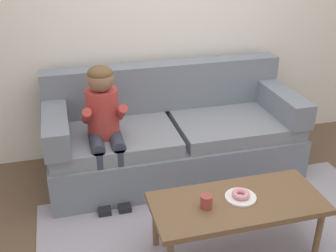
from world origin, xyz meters
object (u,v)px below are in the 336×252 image
object	(u,v)px
mug	(206,201)
person_child	(104,120)
coffee_table	(237,206)
couch	(173,136)
donut	(241,194)
toy_controller	(265,204)

from	to	relation	value
mug	person_child	bearing A→B (deg)	118.16
coffee_table	mug	distance (m)	0.24
couch	mug	bearing A→B (deg)	-95.05
donut	mug	world-z (taller)	mug
coffee_table	donut	xyz separation A→B (m)	(0.03, 0.02, 0.08)
person_child	mug	xyz separation A→B (m)	(0.52, -0.97, -0.20)
coffee_table	donut	bearing A→B (deg)	40.07
couch	donut	world-z (taller)	couch
couch	mug	xyz separation A→B (m)	(-0.10, -1.18, 0.13)
coffee_table	person_child	world-z (taller)	person_child
couch	person_child	xyz separation A→B (m)	(-0.63, -0.21, 0.33)
donut	mug	distance (m)	0.26
couch	toy_controller	xyz separation A→B (m)	(0.57, -0.76, -0.31)
couch	person_child	world-z (taller)	person_child
toy_controller	mug	bearing A→B (deg)	-142.54
couch	coffee_table	world-z (taller)	couch
person_child	donut	size ratio (longest dim) A/B	9.18
person_child	mug	distance (m)	1.12
couch	toy_controller	size ratio (longest dim) A/B	9.77
coffee_table	mug	world-z (taller)	mug
donut	mug	bearing A→B (deg)	-172.33
couch	person_child	distance (m)	0.74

